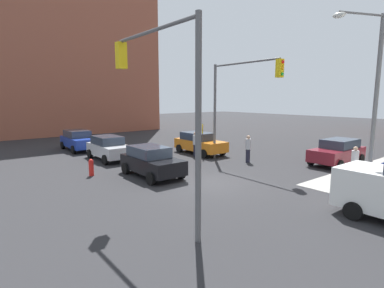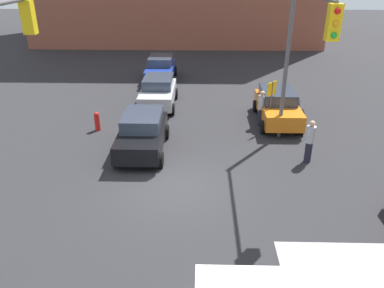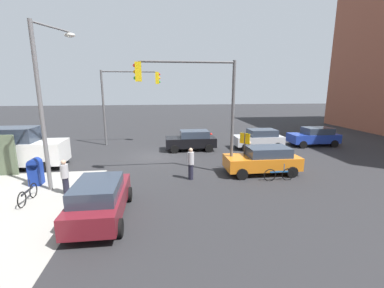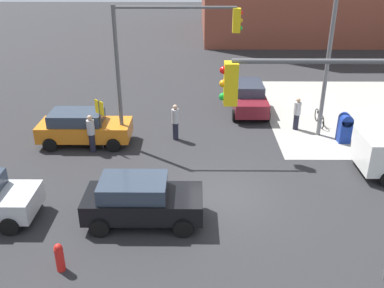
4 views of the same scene
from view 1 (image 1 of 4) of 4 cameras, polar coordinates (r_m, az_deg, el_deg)
name	(u,v)px [view 1 (image 1 of 4)]	position (r m, az deg, el deg)	size (l,w,h in m)	color
ground_plane	(210,182)	(15.29, 3.36, -7.28)	(120.00, 120.00, 0.00)	#28282B
building_brick_west	(28,45)	(44.18, -28.73, 16.18)	(16.00, 28.00, 21.53)	#93513D
traffic_signal_nw_corner	(238,92)	(19.56, 8.72, 9.85)	(5.56, 0.36, 6.50)	#59595B
traffic_signal_se_corner	(161,86)	(9.91, -6.01, 10.99)	(5.07, 0.36, 6.50)	#59595B
street_lamp_corner	(371,88)	(16.40, 30.88, 9.22)	(1.32, 2.49, 8.00)	slate
warning_sign_two_way	(203,134)	(21.65, 2.03, 1.87)	(0.48, 0.48, 2.40)	#4C4C4C
fire_hydrant	(91,167)	(17.29, -18.65, -4.19)	(0.26, 0.26, 0.94)	red
sedan_orange	(200,143)	(22.87, 1.45, 0.22)	(4.34, 2.02, 1.62)	orange
hatchback_maroon	(337,151)	(21.27, 25.97, -1.29)	(2.02, 4.24, 1.62)	maroon
hatchback_blue	(78,140)	(26.19, -20.81, 0.73)	(4.19, 2.02, 1.62)	#1E389E
coupe_black	(151,161)	(16.38, -7.76, -3.23)	(4.05, 2.02, 1.62)	black
hatchback_silver	(109,148)	(21.46, -15.52, -0.65)	(4.01, 2.02, 1.62)	#B7BABF
pedestrian_crossing	(248,148)	(20.09, 10.63, -0.80)	(0.36, 0.36, 1.81)	#B2B2B7
pedestrian_waiting	(195,144)	(21.82, 0.63, 0.08)	(0.36, 0.36, 1.80)	#B2B2B7
pedestrian_walking_north	(355,162)	(17.98, 28.58, -3.00)	(0.36, 0.36, 1.71)	#B2B2B7
bicycle_at_crosswalk	(209,147)	(24.08, 3.18, -0.56)	(1.75, 0.05, 0.97)	black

